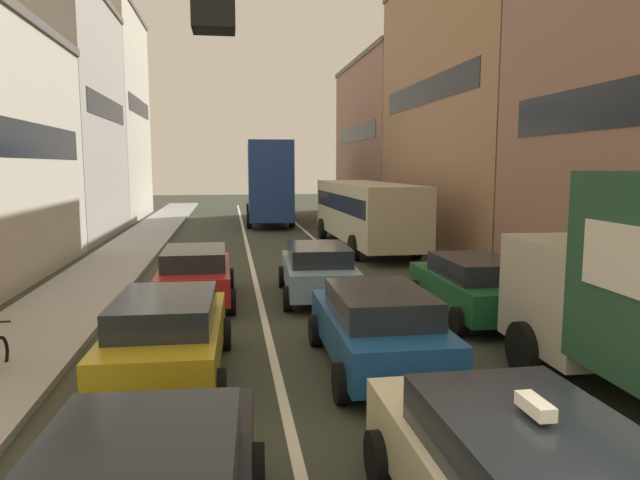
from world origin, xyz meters
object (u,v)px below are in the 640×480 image
at_px(wagon_left_lane_second, 167,334).
at_px(bus_mid_queue_primary, 365,209).
at_px(sedan_left_lane_third, 195,274).
at_px(bus_far_queue_secondary, 268,179).
at_px(hatchback_centre_lane_third, 318,269).
at_px(sedan_right_lane_behind_truck, 473,285).
at_px(sedan_centre_lane_second, 378,326).

xyz_separation_m(wagon_left_lane_second, bus_mid_queue_primary, (7.02, 14.89, 0.96)).
xyz_separation_m(sedan_left_lane_third, bus_far_queue_secondary, (3.41, 21.47, 2.03)).
relative_size(hatchback_centre_lane_third, sedan_right_lane_behind_truck, 1.02).
bearing_deg(hatchback_centre_lane_third, sedan_right_lane_behind_truck, -125.73).
relative_size(sedan_centre_lane_second, bus_mid_queue_primary, 0.41).
xyz_separation_m(sedan_left_lane_third, bus_mid_queue_primary, (6.86, 9.29, 0.96)).
bearing_deg(bus_far_queue_secondary, wagon_left_lane_second, 174.12).
bearing_deg(wagon_left_lane_second, sedan_left_lane_third, -0.12).
bearing_deg(sedan_centre_lane_second, wagon_left_lane_second, 89.30).
height_order(sedan_right_lane_behind_truck, bus_far_queue_secondary, bus_far_queue_secondary).
xyz_separation_m(sedan_right_lane_behind_truck, bus_mid_queue_primary, (0.17, 11.87, 0.96)).
distance_m(hatchback_centre_lane_third, sedan_left_lane_third, 3.33).
bearing_deg(sedan_centre_lane_second, sedan_left_lane_third, 32.34).
xyz_separation_m(sedan_centre_lane_second, hatchback_centre_lane_third, (-0.20, 5.76, 0.00)).
xyz_separation_m(wagon_left_lane_second, sedan_left_lane_third, (0.16, 5.60, 0.00)).
height_order(sedan_left_lane_third, sedan_right_lane_behind_truck, same).
xyz_separation_m(sedan_centre_lane_second, sedan_right_lane_behind_truck, (3.17, 3.09, 0.00)).
bearing_deg(wagon_left_lane_second, sedan_centre_lane_second, -89.68).
bearing_deg(bus_far_queue_secondary, sedan_right_lane_behind_truck, -170.60).
bearing_deg(bus_mid_queue_primary, sedan_right_lane_behind_truck, 178.26).
bearing_deg(sedan_right_lane_behind_truck, hatchback_centre_lane_third, 52.02).
distance_m(sedan_left_lane_third, bus_mid_queue_primary, 11.59).
bearing_deg(hatchback_centre_lane_third, bus_mid_queue_primary, -18.25).
bearing_deg(bus_mid_queue_primary, bus_far_queue_secondary, 14.90).
distance_m(sedan_left_lane_third, sedan_right_lane_behind_truck, 7.17).
height_order(sedan_centre_lane_second, bus_mid_queue_primary, bus_mid_queue_primary).
bearing_deg(hatchback_centre_lane_third, bus_far_queue_secondary, 2.52).
relative_size(sedan_centre_lane_second, sedan_left_lane_third, 1.00).
xyz_separation_m(sedan_centre_lane_second, bus_far_queue_secondary, (-0.11, 27.14, 2.03)).
bearing_deg(bus_mid_queue_primary, sedan_centre_lane_second, 166.52).
bearing_deg(bus_far_queue_secondary, sedan_left_lane_third, 172.62).
bearing_deg(wagon_left_lane_second, bus_far_queue_secondary, -5.98).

